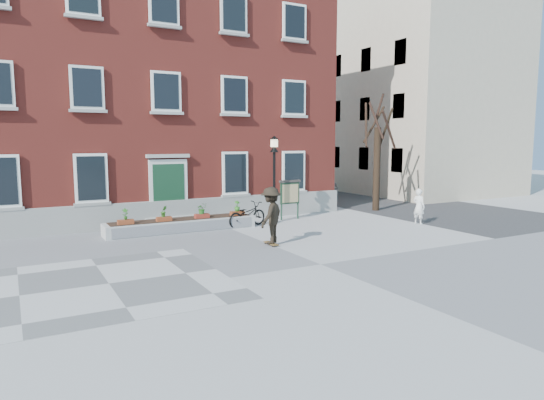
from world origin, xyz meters
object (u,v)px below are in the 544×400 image
lamp_post (274,167)px  notice_board (290,193)px  bystander (419,207)px  bicycle (247,214)px  skateboarder (271,215)px  parked_car (309,183)px

lamp_post → notice_board: (1.08, 0.44, -1.28)m
bystander → lamp_post: (-5.50, 3.40, 1.75)m
bicycle → bystander: 7.67m
lamp_post → skateboarder: size_ratio=1.88×
parked_car → bystander: 13.47m
parked_car → bicycle: bearing=-144.8°
parked_car → skateboarder: 17.45m
bicycle → skateboarder: size_ratio=0.97×
bystander → notice_board: 5.87m
bicycle → lamp_post: bearing=-94.9°
bicycle → bystander: bystander is taller
bicycle → skateboarder: (-0.87, -3.78, 0.55)m
bystander → notice_board: bearing=39.5°
bicycle → parked_car: 14.01m
bicycle → bystander: (7.01, -3.10, 0.26)m
bicycle → notice_board: bearing=-90.1°
skateboarder → bicycle: bearing=77.1°
parked_car → lamp_post: lamp_post is taller
bicycle → notice_board: notice_board is taller
lamp_post → skateboarder: lamp_post is taller
bicycle → bystander: bearing=-129.8°
lamp_post → skateboarder: (-2.37, -4.07, -1.46)m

